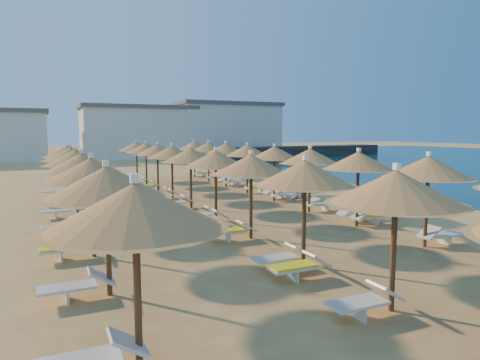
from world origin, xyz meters
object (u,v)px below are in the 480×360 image
parasol_row_west (216,160)px  beachgoer_c (299,183)px  beachgoer_b (277,180)px  jetty (303,151)px  beachgoer_a (398,199)px  parasol_row_east (310,157)px

parasol_row_west → beachgoer_c: parasol_row_west is taller
parasol_row_west → beachgoer_c: size_ratio=20.93×
beachgoer_b → jetty: bearing=138.5°
beachgoer_a → beachgoer_c: 6.63m
parasol_row_east → beachgoer_b: parasol_row_east is taller
jetty → beachgoer_a: bearing=-127.0°
jetty → beachgoer_b: (-23.43, -33.46, 0.12)m
parasol_row_east → beachgoer_c: 4.36m
jetty → parasol_row_east: parasol_row_east is taller
beachgoer_b → beachgoer_c: size_ratio=1.00×
beachgoer_c → parasol_row_west: bearing=-96.5°
parasol_row_east → beachgoer_b: (1.41, 5.48, -1.69)m
jetty → beachgoer_b: bearing=-134.0°
jetty → beachgoer_c: 42.18m
jetty → parasol_row_west: 48.87m
parasol_row_west → parasol_row_east: bearing=0.0°
beachgoer_a → beachgoer_b: bearing=-171.3°
parasol_row_east → beachgoer_a: parasol_row_east is taller
beachgoer_a → beachgoer_c: bearing=-172.3°
beachgoer_a → beachgoer_c: beachgoer_a is taller
jetty → parasol_row_west: size_ratio=0.83×
parasol_row_east → beachgoer_a: (2.48, -2.97, -1.66)m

